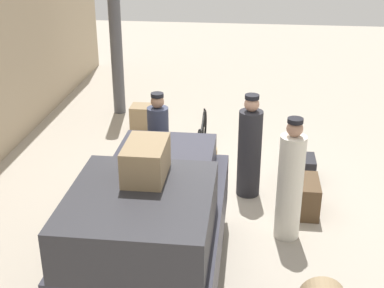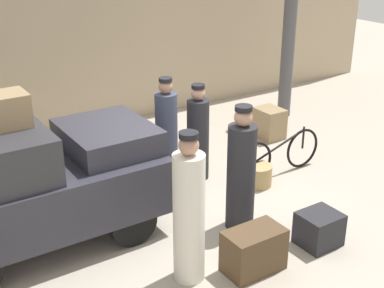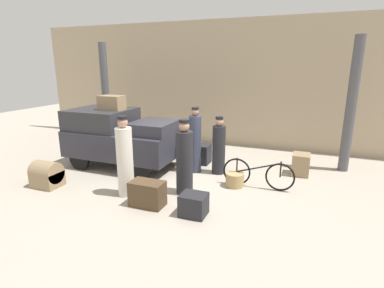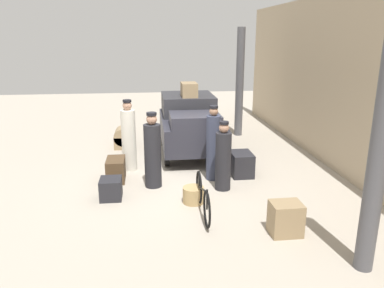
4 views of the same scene
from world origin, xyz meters
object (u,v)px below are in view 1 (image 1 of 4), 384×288
(bicycle, at_px, (202,136))
(trunk_on_truck_roof, at_px, (146,160))
(truck, at_px, (152,223))
(suitcase_small_leather, at_px, (144,119))
(porter_lifting_near_truck, at_px, (290,184))
(trunk_umber_medium, at_px, (112,184))
(porter_standing_middle, at_px, (250,150))
(conductor_in_dark_uniform, at_px, (159,151))
(porter_with_bicycle, at_px, (159,141))
(trunk_large_brown, at_px, (301,169))
(wicker_basket, at_px, (205,157))
(trunk_wicker_pale, at_px, (304,196))

(bicycle, relative_size, trunk_on_truck_roof, 2.47)
(truck, relative_size, suitcase_small_leather, 5.43)
(porter_lifting_near_truck, distance_m, trunk_umber_medium, 2.97)
(porter_standing_middle, height_order, conductor_in_dark_uniform, conductor_in_dark_uniform)
(truck, bearing_deg, porter_with_bicycle, 8.37)
(suitcase_small_leather, bearing_deg, porter_standing_middle, -137.60)
(trunk_umber_medium, bearing_deg, bicycle, -32.34)
(porter_with_bicycle, bearing_deg, trunk_large_brown, -84.81)
(wicker_basket, xyz_separation_m, trunk_on_truck_roof, (-3.77, 0.33, 1.71))
(conductor_in_dark_uniform, bearing_deg, trunk_wicker_pale, -94.67)
(porter_with_bicycle, distance_m, trunk_wicker_pale, 2.66)
(wicker_basket, bearing_deg, porter_lifting_near_truck, -147.57)
(porter_standing_middle, xyz_separation_m, porter_lifting_near_truck, (-1.22, -0.59, 0.05))
(trunk_umber_medium, distance_m, trunk_large_brown, 3.34)
(trunk_umber_medium, bearing_deg, conductor_in_dark_uniform, -76.17)
(trunk_umber_medium, bearing_deg, porter_standing_middle, -77.81)
(conductor_in_dark_uniform, distance_m, trunk_wicker_pale, 2.44)
(porter_standing_middle, height_order, porter_lifting_near_truck, porter_lifting_near_truck)
(porter_with_bicycle, relative_size, trunk_wicker_pale, 2.19)
(truck, bearing_deg, trunk_on_truck_roof, 180.00)
(bicycle, relative_size, trunk_wicker_pale, 2.39)
(porter_with_bicycle, bearing_deg, truck, -171.63)
(porter_with_bicycle, relative_size, conductor_in_dark_uniform, 0.87)
(wicker_basket, distance_m, trunk_large_brown, 1.80)
(porter_lifting_near_truck, relative_size, trunk_umber_medium, 2.57)
(truck, distance_m, suitcase_small_leather, 5.21)
(suitcase_small_leather, bearing_deg, bicycle, -125.21)
(porter_with_bicycle, xyz_separation_m, trunk_wicker_pale, (-0.85, -2.48, -0.46))
(porter_standing_middle, distance_m, trunk_wicker_pale, 1.16)
(porter_lifting_near_truck, height_order, trunk_on_truck_roof, trunk_on_truck_roof)
(conductor_in_dark_uniform, bearing_deg, trunk_large_brown, -69.78)
(trunk_umber_medium, height_order, trunk_large_brown, trunk_umber_medium)
(trunk_large_brown, relative_size, trunk_on_truck_roof, 0.73)
(conductor_in_dark_uniform, bearing_deg, porter_with_bicycle, 10.19)
(porter_standing_middle, bearing_deg, suitcase_small_leather, 42.40)
(trunk_wicker_pale, distance_m, suitcase_small_leather, 4.37)
(truck, distance_m, trunk_wicker_pale, 2.98)
(porter_standing_middle, bearing_deg, trunk_on_truck_roof, 157.31)
(bicycle, xyz_separation_m, trunk_umber_medium, (-2.04, 1.29, -0.06))
(trunk_umber_medium, height_order, trunk_on_truck_roof, trunk_on_truck_roof)
(truck, height_order, trunk_large_brown, truck)
(conductor_in_dark_uniform, distance_m, suitcase_small_leather, 2.97)
(porter_with_bicycle, bearing_deg, trunk_on_truck_roof, -172.21)
(suitcase_small_leather, bearing_deg, trunk_umber_medium, -178.93)
(porter_with_bicycle, height_order, porter_lifting_near_truck, porter_lifting_near_truck)
(truck, bearing_deg, suitcase_small_leather, 12.62)
(truck, bearing_deg, conductor_in_dark_uniform, 7.83)
(trunk_umber_medium, xyz_separation_m, trunk_large_brown, (1.07, -3.16, -0.07))
(truck, bearing_deg, trunk_umber_medium, 27.53)
(trunk_wicker_pale, height_order, trunk_large_brown, trunk_wicker_pale)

